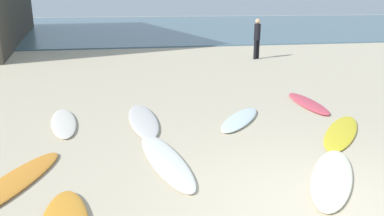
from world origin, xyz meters
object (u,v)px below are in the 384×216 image
(surfboard_2, at_px, (332,177))
(surfboard_6, at_px, (308,103))
(surfboard_9, at_px, (12,183))
(beachgoer_near, at_px, (257,37))
(surfboard_5, at_px, (240,119))
(surfboard_8, at_px, (143,120))
(surfboard_4, at_px, (341,132))
(surfboard_0, at_px, (64,122))
(surfboard_3, at_px, (165,159))

(surfboard_2, bearing_deg, surfboard_6, -78.29)
(surfboard_9, relative_size, beachgoer_near, 1.28)
(surfboard_5, distance_m, surfboard_8, 2.12)
(surfboard_4, distance_m, surfboard_5, 2.08)
(surfboard_0, height_order, surfboard_6, surfboard_6)
(surfboard_2, xyz_separation_m, surfboard_4, (1.26, 1.74, -0.01))
(surfboard_5, distance_m, beachgoer_near, 9.27)
(surfboard_0, xyz_separation_m, surfboard_6, (5.87, 0.41, 0.01))
(surfboard_8, relative_size, surfboard_9, 1.08)
(surfboard_3, distance_m, beachgoer_near, 11.69)
(surfboard_2, relative_size, surfboard_5, 1.11)
(surfboard_4, xyz_separation_m, surfboard_5, (-1.72, 1.16, 0.01))
(surfboard_3, relative_size, surfboard_6, 1.15)
(surfboard_9, bearing_deg, surfboard_6, 49.12)
(surfboard_0, bearing_deg, beachgoer_near, -141.77)
(surfboard_2, height_order, surfboard_3, surfboard_2)
(surfboard_3, distance_m, surfboard_4, 3.66)
(surfboard_2, xyz_separation_m, surfboard_8, (-2.55, 3.27, 0.00))
(surfboard_2, xyz_separation_m, surfboard_5, (-0.46, 2.90, 0.01))
(surfboard_4, height_order, surfboard_6, surfboard_6)
(surfboard_4, bearing_deg, surfboard_6, 119.76)
(surfboard_3, xyz_separation_m, surfboard_8, (-0.21, 2.17, 0.01))
(surfboard_8, xyz_separation_m, surfboard_9, (-2.04, -2.57, -0.01))
(surfboard_4, bearing_deg, surfboard_0, -157.00)
(surfboard_4, distance_m, beachgoer_near, 9.88)
(surfboard_2, height_order, surfboard_4, surfboard_2)
(surfboard_2, height_order, beachgoer_near, beachgoer_near)
(surfboard_4, height_order, surfboard_8, surfboard_8)
(surfboard_8, bearing_deg, surfboard_4, 155.78)
(surfboard_8, bearing_deg, surfboard_5, 167.52)
(surfboard_0, xyz_separation_m, surfboard_3, (1.89, -2.33, -0.00))
(surfboard_6, height_order, surfboard_9, surfboard_6)
(surfboard_2, distance_m, surfboard_8, 4.15)
(surfboard_8, bearing_deg, surfboard_2, 125.63)
(surfboard_3, xyz_separation_m, surfboard_5, (1.88, 1.80, 0.01))
(surfboard_2, bearing_deg, surfboard_9, 26.21)
(surfboard_0, xyz_separation_m, surfboard_8, (1.68, -0.16, 0.01))
(surfboard_9, distance_m, beachgoer_near, 13.22)
(surfboard_4, distance_m, surfboard_8, 4.11)
(surfboard_5, bearing_deg, surfboard_9, -115.89)
(surfboard_0, distance_m, surfboard_9, 2.76)
(surfboard_6, xyz_separation_m, beachgoer_near, (1.47, 7.56, 0.96))
(surfboard_8, relative_size, beachgoer_near, 1.38)
(surfboard_2, bearing_deg, beachgoer_near, -70.39)
(surfboard_5, distance_m, surfboard_6, 2.31)
(surfboard_3, bearing_deg, surfboard_5, 34.37)
(surfboard_9, bearing_deg, surfboard_5, 50.42)
(surfboard_0, xyz_separation_m, beachgoer_near, (7.34, 7.97, 0.96))
(surfboard_4, xyz_separation_m, surfboard_8, (-3.81, 1.53, 0.01))
(surfboard_3, relative_size, surfboard_9, 1.07)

